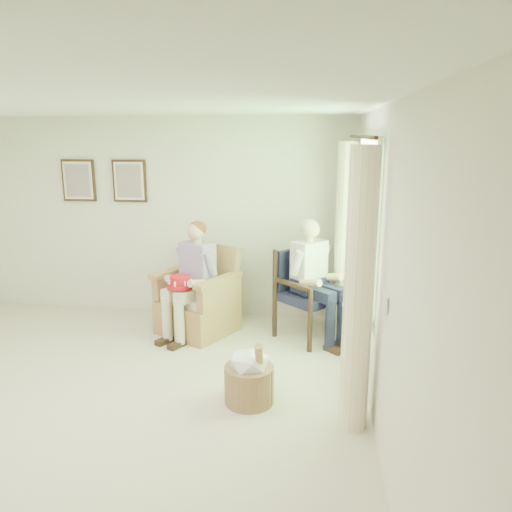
# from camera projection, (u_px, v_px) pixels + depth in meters

# --- Properties ---
(floor) EXTENTS (5.50, 5.50, 0.00)m
(floor) POSITION_uv_depth(u_px,v_px,m) (78.00, 419.00, 4.27)
(floor) COLOR beige
(floor) RESTS_ON ground
(back_wall) EXTENTS (5.00, 0.04, 2.60)m
(back_wall) POSITION_uv_depth(u_px,v_px,m) (165.00, 217.00, 6.62)
(back_wall) COLOR silver
(back_wall) RESTS_ON ground
(right_wall) EXTENTS (0.04, 5.50, 2.60)m
(right_wall) POSITION_uv_depth(u_px,v_px,m) (385.00, 284.00, 3.68)
(right_wall) COLOR silver
(right_wall) RESTS_ON ground
(ceiling) EXTENTS (5.00, 5.50, 0.02)m
(ceiling) POSITION_uv_depth(u_px,v_px,m) (48.00, 103.00, 3.66)
(ceiling) COLOR white
(ceiling) RESTS_ON back_wall
(window) EXTENTS (0.13, 2.50, 1.63)m
(window) POSITION_uv_depth(u_px,v_px,m) (367.00, 219.00, 4.78)
(window) COLOR #2D6B23
(window) RESTS_ON right_wall
(curtain_left) EXTENTS (0.34, 0.34, 2.30)m
(curtain_left) POSITION_uv_depth(u_px,v_px,m) (359.00, 293.00, 3.95)
(curtain_left) COLOR #F1E3BD
(curtain_left) RESTS_ON ground
(curtain_right) EXTENTS (0.34, 0.34, 2.30)m
(curtain_right) POSITION_uv_depth(u_px,v_px,m) (345.00, 242.00, 5.84)
(curtain_right) COLOR #F1E3BD
(curtain_right) RESTS_ON ground
(framed_print_left) EXTENTS (0.45, 0.05, 0.55)m
(framed_print_left) POSITION_uv_depth(u_px,v_px,m) (78.00, 180.00, 6.60)
(framed_print_left) COLOR #382114
(framed_print_left) RESTS_ON back_wall
(framed_print_right) EXTENTS (0.45, 0.05, 0.55)m
(framed_print_right) POSITION_uv_depth(u_px,v_px,m) (129.00, 181.00, 6.52)
(framed_print_right) COLOR #382114
(framed_print_right) RESTS_ON back_wall
(wicker_armchair) EXTENTS (0.82, 0.81, 1.05)m
(wicker_armchair) POSITION_uv_depth(u_px,v_px,m) (198.00, 305.00, 6.13)
(wicker_armchair) COLOR #B57C55
(wicker_armchair) RESTS_ON ground
(wood_armchair) EXTENTS (0.68, 0.64, 1.04)m
(wood_armchair) POSITION_uv_depth(u_px,v_px,m) (311.00, 289.00, 5.96)
(wood_armchair) COLOR black
(wood_armchair) RESTS_ON ground
(person_wicker) EXTENTS (0.40, 0.63, 1.36)m
(person_wicker) POSITION_uv_depth(u_px,v_px,m) (194.00, 272.00, 5.88)
(person_wicker) COLOR beige
(person_wicker) RESTS_ON ground
(person_dark) EXTENTS (0.40, 0.63, 1.40)m
(person_dark) POSITION_uv_depth(u_px,v_px,m) (311.00, 272.00, 5.74)
(person_dark) COLOR #181A35
(person_dark) RESTS_ON ground
(red_hat) EXTENTS (0.31, 0.31, 0.14)m
(red_hat) POSITION_uv_depth(u_px,v_px,m) (180.00, 283.00, 5.75)
(red_hat) COLOR red
(red_hat) RESTS_ON person_wicker
(hatbox) EXTENTS (0.57, 0.57, 0.66)m
(hatbox) POSITION_uv_depth(u_px,v_px,m) (249.00, 376.00, 4.49)
(hatbox) COLOR tan
(hatbox) RESTS_ON ground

